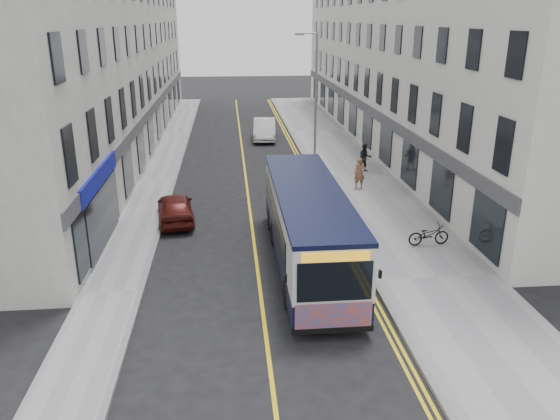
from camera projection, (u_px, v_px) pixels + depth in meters
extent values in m
plane|color=black|center=(258.00, 272.00, 19.82)|extent=(140.00, 140.00, 0.00)
cube|color=gray|center=(354.00, 176.00, 31.62)|extent=(4.50, 64.00, 0.12)
cube|color=gray|center=(157.00, 181.00, 30.62)|extent=(2.00, 64.00, 0.12)
cube|color=slate|center=(315.00, 177.00, 31.42)|extent=(0.18, 64.00, 0.13)
cube|color=slate|center=(175.00, 181.00, 30.70)|extent=(0.18, 64.00, 0.13)
cube|color=yellow|center=(246.00, 180.00, 31.08)|extent=(0.12, 64.00, 0.01)
cube|color=yellow|center=(308.00, 178.00, 31.40)|extent=(0.10, 64.00, 0.01)
cube|color=yellow|center=(311.00, 178.00, 31.42)|extent=(0.10, 64.00, 0.01)
cube|color=silver|center=(403.00, 51.00, 38.38)|extent=(6.00, 46.00, 13.00)
cube|color=silver|center=(105.00, 53.00, 36.55)|extent=(6.00, 46.00, 13.00)
cylinder|color=gray|center=(316.00, 103.00, 32.00)|extent=(0.14, 0.14, 8.00)
cylinder|color=gray|center=(308.00, 33.00, 30.65)|extent=(1.00, 0.08, 0.08)
cube|color=gray|center=(300.00, 34.00, 30.63)|extent=(0.50, 0.18, 0.12)
cube|color=black|center=(307.00, 247.00, 20.16)|extent=(2.33, 10.27, 0.84)
cube|color=silver|center=(308.00, 215.00, 19.74)|extent=(2.33, 10.27, 1.68)
cube|color=black|center=(308.00, 191.00, 19.44)|extent=(2.35, 10.27, 0.15)
cube|color=black|center=(274.00, 215.00, 20.22)|extent=(0.04, 8.03, 1.07)
cube|color=black|center=(337.00, 213.00, 20.44)|extent=(0.04, 8.03, 1.07)
cube|color=black|center=(335.00, 282.00, 14.94)|extent=(2.10, 0.04, 1.17)
cube|color=#E44213|center=(333.00, 318.00, 15.31)|extent=(2.19, 0.04, 0.89)
cube|color=orange|center=(336.00, 257.00, 14.68)|extent=(1.87, 0.04, 0.26)
cylinder|color=black|center=(288.00, 294.00, 17.27)|extent=(0.26, 0.93, 0.93)
cylinder|color=black|center=(354.00, 291.00, 17.46)|extent=(0.26, 0.93, 0.93)
cylinder|color=black|center=(274.00, 234.00, 22.09)|extent=(0.26, 0.93, 0.93)
cylinder|color=black|center=(326.00, 232.00, 22.28)|extent=(0.26, 0.93, 0.93)
cylinder|color=black|center=(271.00, 219.00, 23.67)|extent=(0.26, 0.93, 0.93)
cylinder|color=black|center=(319.00, 218.00, 23.85)|extent=(0.26, 0.93, 0.93)
imported|color=black|center=(429.00, 235.00, 21.78)|extent=(1.71, 0.70, 0.88)
imported|color=brown|center=(360.00, 173.00, 28.91)|extent=(0.61, 0.42, 1.64)
imported|color=black|center=(365.00, 158.00, 32.06)|extent=(0.82, 0.65, 1.65)
imported|color=silver|center=(264.00, 129.00, 41.15)|extent=(1.94, 4.74, 1.53)
imported|color=#4C100C|center=(175.00, 208.00, 24.57)|extent=(2.03, 4.03, 1.32)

